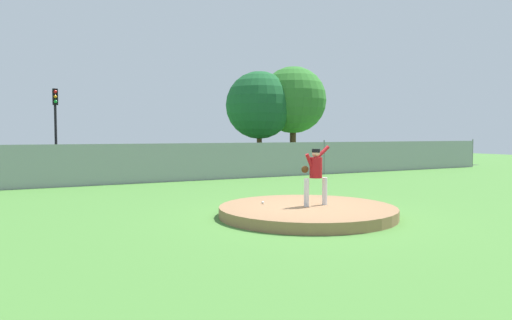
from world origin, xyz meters
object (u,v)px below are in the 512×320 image
Objects in this scene: parked_car_slate at (65,162)px; parked_car_champagne at (204,159)px; traffic_cone_orange at (273,168)px; pitcher_youth at (315,171)px; baseball at (263,203)px; traffic_light_near at (55,115)px.

parked_car_slate is 0.91× the size of parked_car_champagne.
parked_car_champagne is 3.88m from traffic_cone_orange.
parked_car_champagne is at bearing 79.75° from pitcher_youth.
parked_car_slate is at bearing 107.91° from pitcher_youth.
parked_car_slate is at bearing 104.89° from baseball.
pitcher_youth is at bearing -100.25° from parked_car_champagne.
traffic_light_near is (-4.64, 18.38, 2.03)m from pitcher_youth.
parked_car_champagne is (2.55, 14.11, -0.39)m from pitcher_youth.
pitcher_youth is 20.74× the size of baseball.
traffic_cone_orange is (3.16, -2.20, -0.50)m from parked_car_champagne.
traffic_cone_orange is at bearing 64.39° from pitcher_youth.
traffic_light_near reaches higher than pitcher_youth.
baseball is at bearing -105.21° from parked_car_champagne.
parked_car_slate is 0.94× the size of traffic_light_near.
baseball is 0.02× the size of traffic_light_near.
pitcher_youth is 1.61m from baseball.
pitcher_youth reaches higher than parked_car_champagne.
parked_car_slate is at bearing 167.59° from traffic_cone_orange.
parked_car_champagne reaches higher than parked_car_slate.
parked_car_slate is 4.86m from traffic_light_near.
traffic_light_near is (-7.19, 4.27, 2.42)m from parked_car_champagne.
pitcher_youth is 0.32× the size of parked_car_champagne.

